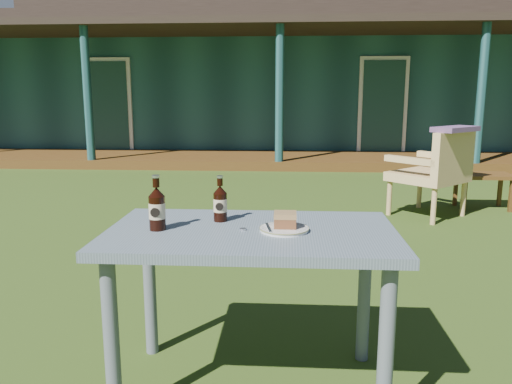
# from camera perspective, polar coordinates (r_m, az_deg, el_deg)

# --- Properties ---
(ground) EXTENTS (80.00, 80.00, 0.00)m
(ground) POSITION_cam_1_polar(r_m,az_deg,el_deg) (3.82, 1.26, -8.37)
(ground) COLOR #334916
(pavilion) EXTENTS (15.80, 8.30, 3.45)m
(pavilion) POSITION_cam_1_polar(r_m,az_deg,el_deg) (12.99, 3.08, 12.54)
(pavilion) COLOR #1A4345
(pavilion) RESTS_ON ground
(tree_mid) EXTENTS (0.28, 0.28, 9.50)m
(tree_mid) POSITION_cam_1_polar(r_m,az_deg,el_deg) (22.55, 11.57, 19.73)
(tree_mid) COLOR brown
(tree_mid) RESTS_ON ground
(cafe_table) EXTENTS (1.20, 0.70, 0.72)m
(cafe_table) POSITION_cam_1_polar(r_m,az_deg,el_deg) (2.11, -0.52, -6.95)
(cafe_table) COLOR slate
(cafe_table) RESTS_ON ground
(plate) EXTENTS (0.20, 0.20, 0.01)m
(plate) POSITION_cam_1_polar(r_m,az_deg,el_deg) (2.06, 3.25, -4.24)
(plate) COLOR silver
(plate) RESTS_ON cafe_table
(cake_slice) EXTENTS (0.09, 0.09, 0.06)m
(cake_slice) POSITION_cam_1_polar(r_m,az_deg,el_deg) (2.06, 3.35, -3.16)
(cake_slice) COLOR brown
(cake_slice) RESTS_ON plate
(fork) EXTENTS (0.04, 0.14, 0.00)m
(fork) POSITION_cam_1_polar(r_m,az_deg,el_deg) (2.05, 1.43, -4.07)
(fork) COLOR silver
(fork) RESTS_ON plate
(cola_bottle_near) EXTENTS (0.06, 0.06, 0.20)m
(cola_bottle_near) POSITION_cam_1_polar(r_m,az_deg,el_deg) (2.20, -4.11, -1.27)
(cola_bottle_near) COLOR black
(cola_bottle_near) RESTS_ON cafe_table
(cola_bottle_far) EXTENTS (0.07, 0.07, 0.23)m
(cola_bottle_far) POSITION_cam_1_polar(r_m,az_deg,el_deg) (2.09, -11.25, -1.82)
(cola_bottle_far) COLOR black
(cola_bottle_far) RESTS_ON cafe_table
(bottle_cap) EXTENTS (0.03, 0.03, 0.01)m
(bottle_cap) POSITION_cam_1_polar(r_m,az_deg,el_deg) (2.07, -1.49, -4.28)
(bottle_cap) COLOR silver
(bottle_cap) RESTS_ON cafe_table
(armchair_left) EXTENTS (0.92, 0.92, 0.91)m
(armchair_left) POSITION_cam_1_polar(r_m,az_deg,el_deg) (5.50, 19.87, 2.48)
(armchair_left) COLOR tan
(armchair_left) RESTS_ON ground
(floral_throw) EXTENTS (0.56, 0.55, 0.05)m
(floral_throw) POSITION_cam_1_polar(r_m,az_deg,el_deg) (5.37, 21.85, 6.70)
(floral_throw) COLOR #66456E
(floral_throw) RESTS_ON armchair_left
(side_table) EXTENTS (0.60, 0.40, 0.40)m
(side_table) POSITION_cam_1_polar(r_m,az_deg,el_deg) (6.15, 24.59, 1.37)
(side_table) COLOR #4F3213
(side_table) RESTS_ON ground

